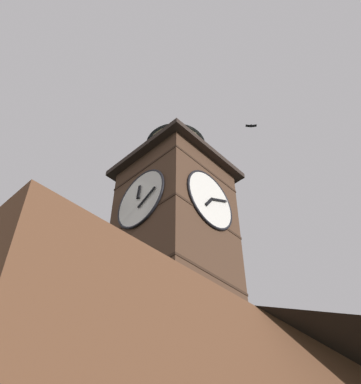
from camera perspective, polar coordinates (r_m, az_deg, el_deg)
name	(u,v)px	position (r m, az deg, el deg)	size (l,w,h in m)	color
clock_tower	(175,214)	(17.72, -0.75, -2.99)	(4.45, 4.45, 10.14)	#4C3323
flying_bird_high	(251,126)	(26.75, 9.43, 8.72)	(0.58, 0.61, 0.13)	black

